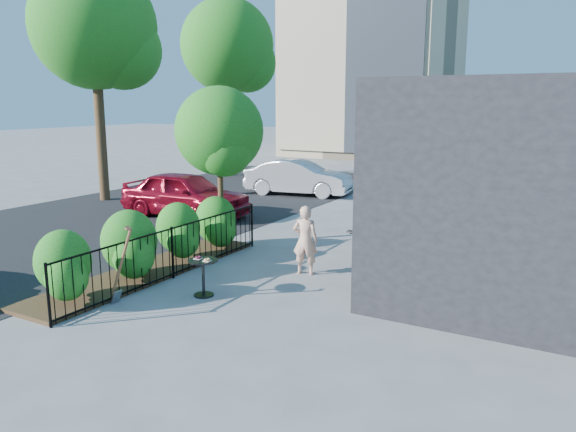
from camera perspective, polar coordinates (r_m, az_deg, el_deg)
The scene contains 14 objects.
ground at distance 11.13m, azimuth -5.65°, elevation -7.46°, with size 120.00×120.00×0.00m, color gray.
shop_building at distance 13.18m, azimuth 26.71°, elevation 3.29°, with size 6.22×9.00×4.00m.
fence at distance 11.86m, azimuth -11.66°, elevation -3.61°, with size 0.05×6.05×1.10m.
planting_bed at distance 12.46m, azimuth -14.00°, elevation -5.47°, with size 1.30×6.00×0.08m, color #382616.
shrubs at distance 12.29m, azimuth -13.49°, elevation -2.49°, with size 1.10×5.60×1.24m.
patio_tree at distance 14.09m, azimuth -6.88°, elevation 8.03°, with size 2.20×2.20×3.94m.
street at distance 17.85m, azimuth -18.61°, elevation -0.70°, with size 9.00×30.00×0.01m, color black.
street_tree_near at distance 21.76m, azimuth -19.06°, elevation 17.06°, with size 4.40×4.40×8.28m.
street_tree_far at distance 27.75m, azimuth -6.14°, elevation 16.30°, with size 4.40×4.40×8.28m.
cafe_table at distance 10.72m, azimuth -8.62°, elevation -5.54°, with size 0.56×0.56×0.75m.
woman at distance 11.87m, azimuth 1.77°, elevation -2.45°, with size 0.54×0.35×1.48m, color #DFAB90.
shovel at distance 10.52m, azimuth -16.66°, elevation -5.25°, with size 0.58×0.20×1.52m.
car_red at distance 18.12m, azimuth -10.36°, elevation 2.21°, with size 1.71×4.24×1.44m, color maroon.
car_silver at distance 21.98m, azimuth 1.08°, elevation 3.93°, with size 1.45×4.15×1.37m, color silver.
Camera 1 is at (6.10, -8.57, 3.63)m, focal length 35.00 mm.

